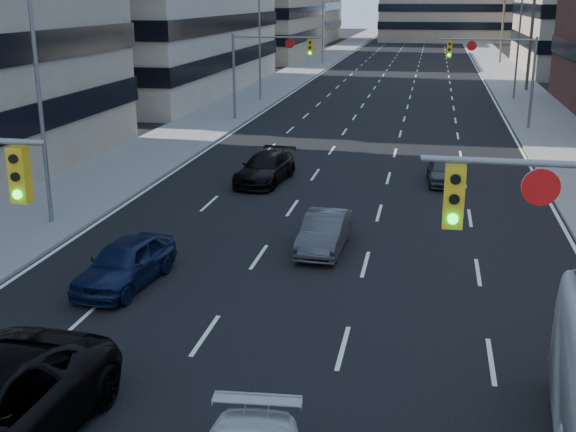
# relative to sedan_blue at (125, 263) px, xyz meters

# --- Properties ---
(road_surface) EXTENTS (18.00, 300.00, 0.02)m
(road_surface) POSITION_rel_sedan_blue_xyz_m (5.20, 115.16, -0.71)
(road_surface) COLOR black
(road_surface) RESTS_ON ground
(sidewalk_left) EXTENTS (5.00, 300.00, 0.15)m
(sidewalk_left) POSITION_rel_sedan_blue_xyz_m (-6.30, 115.16, -0.65)
(sidewalk_left) COLOR slate
(sidewalk_left) RESTS_ON ground
(sidewalk_right) EXTENTS (5.00, 300.00, 0.15)m
(sidewalk_right) POSITION_rel_sedan_blue_xyz_m (16.70, 115.16, -0.65)
(sidewalk_right) COLOR slate
(sidewalk_right) RESTS_ON ground
(office_left_far) EXTENTS (20.00, 30.00, 16.00)m
(office_left_far) POSITION_rel_sedan_blue_xyz_m (-18.80, 85.16, 7.28)
(office_left_far) COLOR gray
(office_left_far) RESTS_ON ground
(signal_far_left) EXTENTS (6.09, 0.33, 6.00)m
(signal_far_left) POSITION_rel_sedan_blue_xyz_m (-2.48, 30.16, 3.58)
(signal_far_left) COLOR slate
(signal_far_left) RESTS_ON ground
(signal_far_right) EXTENTS (6.09, 0.33, 6.00)m
(signal_far_right) POSITION_rel_sedan_blue_xyz_m (12.88, 30.16, 3.58)
(signal_far_right) COLOR slate
(signal_far_right) RESTS_ON ground
(utility_pole_midblock) EXTENTS (2.20, 0.28, 11.00)m
(utility_pole_midblock) POSITION_rel_sedan_blue_xyz_m (17.40, 51.16, 5.05)
(utility_pole_midblock) COLOR #4C3D2D
(utility_pole_midblock) RESTS_ON ground
(utility_pole_distant) EXTENTS (2.20, 0.28, 11.00)m
(utility_pole_distant) POSITION_rel_sedan_blue_xyz_m (17.40, 81.16, 5.05)
(utility_pole_distant) COLOR #4C3D2D
(utility_pole_distant) RESTS_ON ground
(streetlight_left_near) EXTENTS (2.03, 0.22, 9.00)m
(streetlight_left_near) POSITION_rel_sedan_blue_xyz_m (-5.14, 5.16, 4.33)
(streetlight_left_near) COLOR slate
(streetlight_left_near) RESTS_ON ground
(streetlight_left_mid) EXTENTS (2.03, 0.22, 9.00)m
(streetlight_left_mid) POSITION_rel_sedan_blue_xyz_m (-5.14, 40.16, 4.33)
(streetlight_left_mid) COLOR slate
(streetlight_left_mid) RESTS_ON ground
(streetlight_left_far) EXTENTS (2.03, 0.22, 9.00)m
(streetlight_left_far) POSITION_rel_sedan_blue_xyz_m (-5.14, 75.16, 4.33)
(streetlight_left_far) COLOR slate
(streetlight_left_far) RESTS_ON ground
(streetlight_right_far) EXTENTS (2.03, 0.22, 9.00)m
(streetlight_right_far) POSITION_rel_sedan_blue_xyz_m (15.54, 45.16, 4.33)
(streetlight_right_far) COLOR slate
(streetlight_right_far) RESTS_ON ground
(sedan_blue) EXTENTS (2.16, 4.41, 1.45)m
(sedan_blue) POSITION_rel_sedan_blue_xyz_m (0.00, 0.00, 0.00)
(sedan_blue) COLOR #0D1634
(sedan_blue) RESTS_ON ground
(sedan_grey_center) EXTENTS (1.52, 4.00, 1.30)m
(sedan_grey_center) POSITION_rel_sedan_blue_xyz_m (5.46, 4.35, -0.07)
(sedan_grey_center) COLOR #39393C
(sedan_grey_center) RESTS_ON ground
(sedan_black_far) EXTENTS (2.44, 4.93, 1.38)m
(sedan_black_far) POSITION_rel_sedan_blue_xyz_m (1.32, 13.22, -0.04)
(sedan_black_far) COLOR black
(sedan_black_far) RESTS_ON ground
(sedan_grey_right) EXTENTS (1.63, 3.65, 1.22)m
(sedan_grey_right) POSITION_rel_sedan_blue_xyz_m (9.56, 14.66, -0.11)
(sedan_grey_right) COLOR #37383A
(sedan_grey_right) RESTS_ON ground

